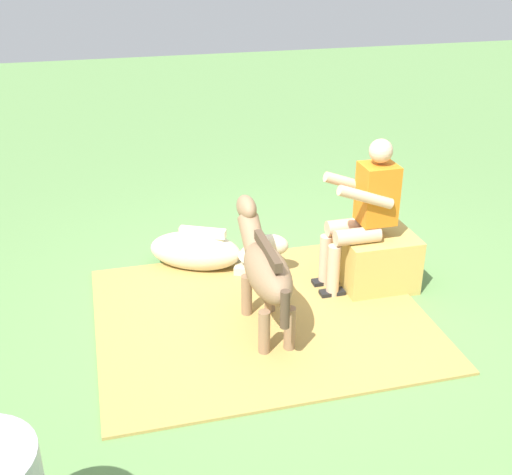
{
  "coord_description": "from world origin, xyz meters",
  "views": [
    {
      "loc": [
        1.44,
        4.64,
        2.97
      ],
      "look_at": [
        0.19,
        -0.2,
        0.55
      ],
      "focal_mm": 45.57,
      "sensor_mm": 36.0,
      "label": 1
    }
  ],
  "objects": [
    {
      "name": "ground_plane",
      "position": [
        0.0,
        0.0,
        0.0
      ],
      "size": [
        24.0,
        24.0,
        0.0
      ],
      "primitive_type": "plane",
      "color": "#608C4C"
    },
    {
      "name": "hay_patch",
      "position": [
        0.25,
        0.2,
        0.01
      ],
      "size": [
        2.7,
        2.28,
        0.02
      ],
      "primitive_type": "cube",
      "color": "#AD8C47",
      "rests_on": "ground"
    },
    {
      "name": "hay_bale",
      "position": [
        -0.89,
        -0.08,
        0.25
      ],
      "size": [
        0.65,
        0.54,
        0.5
      ],
      "primitive_type": "cube",
      "color": "tan",
      "rests_on": "ground"
    },
    {
      "name": "person_seated",
      "position": [
        -0.73,
        -0.08,
        0.77
      ],
      "size": [
        0.66,
        0.41,
        1.38
      ],
      "color": "#D8AD8C",
      "rests_on": "ground"
    },
    {
      "name": "pony_standing",
      "position": [
        0.26,
        0.33,
        0.55
      ],
      "size": [
        0.32,
        1.35,
        0.91
      ],
      "color": "#8C6B4C",
      "rests_on": "ground"
    },
    {
      "name": "pony_lying",
      "position": [
        0.54,
        -0.76,
        0.19
      ],
      "size": [
        1.32,
        0.84,
        0.42
      ],
      "color": "beige",
      "rests_on": "ground"
    },
    {
      "name": "soda_bottle",
      "position": [
        -1.32,
        -0.57,
        0.14
      ],
      "size": [
        0.07,
        0.07,
        0.3
      ],
      "color": "#197233",
      "rests_on": "ground"
    }
  ]
}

